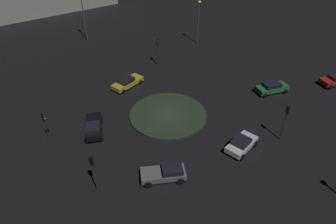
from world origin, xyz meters
name	(u,v)px	position (x,y,z in m)	size (l,w,h in m)	color
ground_plane	(168,115)	(0.00, 0.00, 0.00)	(114.57, 114.57, 0.00)	black
roundabout_island	(168,115)	(0.00, 0.00, 0.13)	(9.31, 9.31, 0.25)	#263823
car_white	(241,144)	(7.41, 6.19, 0.74)	(3.70, 4.13, 1.40)	white
car_green	(272,87)	(-2.20, 14.64, 0.76)	(2.44, 4.46, 1.44)	#1E7238
car_grey	(165,173)	(9.65, -2.32, 0.74)	(2.26, 4.28, 1.43)	slate
car_red	(336,80)	(-2.19, 24.32, 0.75)	(2.38, 4.45, 1.42)	red
car_yellow	(127,82)	(-7.72, -4.08, 0.70)	(4.23, 4.70, 1.36)	gold
car_black	(94,127)	(1.32, -8.75, 0.76)	(4.50, 2.04, 1.44)	black
traffic_light_south	(44,122)	(1.99, -13.44, 2.73)	(0.33, 0.37, 3.82)	#2D2D2D
traffic_light_southeast	(93,167)	(9.78, -8.61, 2.98)	(0.39, 0.38, 4.19)	#2D2D2D
traffic_light_west	(158,47)	(-13.31, 1.27, 2.98)	(0.37, 0.32, 4.19)	#2D2D2D
traffic_light_northeast	(286,116)	(6.82, 10.98, 3.13)	(0.37, 0.40, 4.41)	#2D2D2D
streetlamp_northwest	(199,15)	(-20.00, 9.59, 5.11)	(0.56, 0.56, 7.45)	#4C4C51
streetlamp_west	(82,6)	(-25.13, -9.42, 6.23)	(0.56, 0.56, 9.40)	#4C4C51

